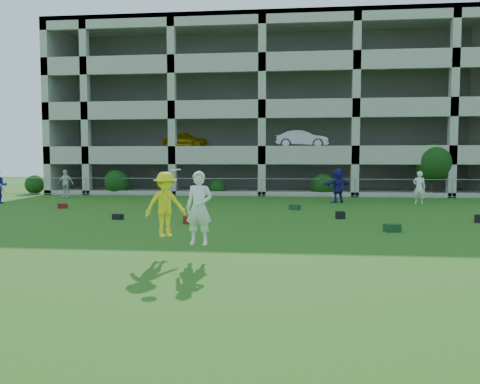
# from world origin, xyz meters

# --- Properties ---
(ground) EXTENTS (100.00, 100.00, 0.00)m
(ground) POSITION_xyz_m (0.00, 0.00, 0.00)
(ground) COLOR #235114
(ground) RESTS_ON ground
(bystander_b) EXTENTS (1.06, 0.49, 1.78)m
(bystander_b) POSITION_xyz_m (-12.24, 16.57, 0.89)
(bystander_b) COLOR silver
(bystander_b) RESTS_ON ground
(bystander_d) EXTENTS (1.82, 1.40, 1.92)m
(bystander_d) POSITION_xyz_m (4.50, 14.96, 0.96)
(bystander_d) COLOR navy
(bystander_d) RESTS_ON ground
(bystander_e) EXTENTS (0.77, 0.65, 1.80)m
(bystander_e) POSITION_xyz_m (8.77, 14.51, 0.90)
(bystander_e) COLOR white
(bystander_e) RESTS_ON ground
(bag_red_a) EXTENTS (0.59, 0.37, 0.28)m
(bag_red_a) POSITION_xyz_m (-1.93, 5.70, 0.14)
(bag_red_a) COLOR #50140D
(bag_red_a) RESTS_ON ground
(bag_black_b) EXTENTS (0.45, 0.35, 0.22)m
(bag_black_b) POSITION_xyz_m (-5.10, 6.59, 0.11)
(bag_black_b) COLOR black
(bag_black_b) RESTS_ON ground
(bag_green_c) EXTENTS (0.57, 0.46, 0.26)m
(bag_green_c) POSITION_xyz_m (5.21, 4.45, 0.13)
(bag_green_c) COLOR #143817
(bag_green_c) RESTS_ON ground
(crate_d) EXTENTS (0.37, 0.37, 0.30)m
(crate_d) POSITION_xyz_m (3.86, 7.76, 0.15)
(crate_d) COLOR black
(crate_d) RESTS_ON ground
(bag_red_f) EXTENTS (0.52, 0.42, 0.24)m
(bag_red_f) POSITION_xyz_m (-9.38, 10.46, 0.12)
(bag_red_f) COLOR #560E13
(bag_red_f) RESTS_ON ground
(bag_green_g) EXTENTS (0.58, 0.52, 0.25)m
(bag_green_g) POSITION_xyz_m (2.05, 10.98, 0.12)
(bag_green_g) COLOR #12331A
(bag_green_g) RESTS_ON ground
(frisbee_contest) EXTENTS (1.88, 1.14, 1.84)m
(frisbee_contest) POSITION_xyz_m (-1.03, -0.23, 1.28)
(frisbee_contest) COLOR yellow
(frisbee_contest) RESTS_ON ground
(parking_garage) EXTENTS (30.00, 14.00, 12.00)m
(parking_garage) POSITION_xyz_m (-0.01, 27.70, 6.01)
(parking_garage) COLOR #9E998C
(parking_garage) RESTS_ON ground
(fence) EXTENTS (36.06, 0.06, 1.20)m
(fence) POSITION_xyz_m (0.00, 19.00, 0.61)
(fence) COLOR gray
(fence) RESTS_ON ground
(shrub_row) EXTENTS (34.38, 2.52, 3.50)m
(shrub_row) POSITION_xyz_m (4.59, 19.70, 1.51)
(shrub_row) COLOR #163D11
(shrub_row) RESTS_ON ground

